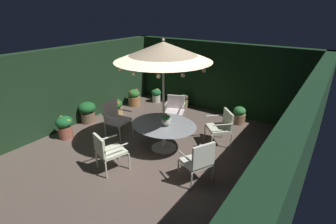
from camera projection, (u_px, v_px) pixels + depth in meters
ground_plane at (153, 153)px, 6.62m from camera, size 6.91×7.81×0.02m
hedge_backdrop_rear at (216, 77)px, 9.00m from camera, size 6.91×0.30×2.45m
hedge_backdrop_left at (68, 87)px, 7.87m from camera, size 0.30×7.81×2.45m
hedge_backdrop_right at (301, 150)px, 4.41m from camera, size 0.30×7.81×2.45m
patio_dining_table at (164, 129)px, 6.62m from camera, size 1.77×1.48×0.72m
patio_umbrella at (163, 52)px, 5.86m from camera, size 2.33×2.33×2.88m
centerpiece_planter at (166, 119)px, 6.41m from camera, size 0.24×0.24×0.32m
patio_chair_north at (199, 160)px, 5.33m from camera, size 0.77×0.78×0.99m
patio_chair_northeast at (222, 125)px, 6.87m from camera, size 0.85×0.86×0.96m
patio_chair_east at (175, 108)px, 8.09m from camera, size 0.80×0.80×0.92m
patio_chair_southeast at (115, 116)px, 7.31m from camera, size 0.64×0.69×1.05m
patio_chair_south at (108, 150)px, 5.73m from camera, size 0.71×0.75×0.93m
potted_plant_right_far at (65, 126)px, 7.27m from camera, size 0.48×0.48×0.66m
potted_plant_back_center at (116, 107)px, 8.82m from camera, size 0.49×0.49×0.59m
potted_plant_back_left at (134, 97)px, 9.73m from camera, size 0.46×0.45×0.63m
potted_plant_right_near at (184, 101)px, 9.57m from camera, size 0.35×0.35×0.49m
potted_plant_left_near at (278, 167)px, 5.51m from camera, size 0.51×0.51×0.63m
potted_plant_front_corner at (239, 115)px, 8.22m from camera, size 0.42×0.42×0.57m
potted_plant_left_far at (87, 111)px, 8.26m from camera, size 0.56×0.56×0.70m
potted_plant_back_right at (156, 95)px, 10.08m from camera, size 0.39×0.38×0.53m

